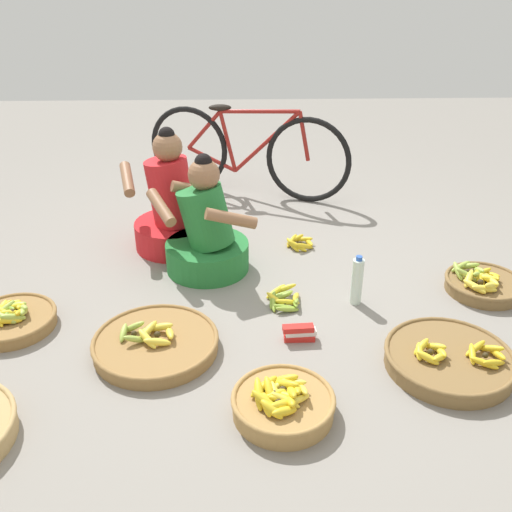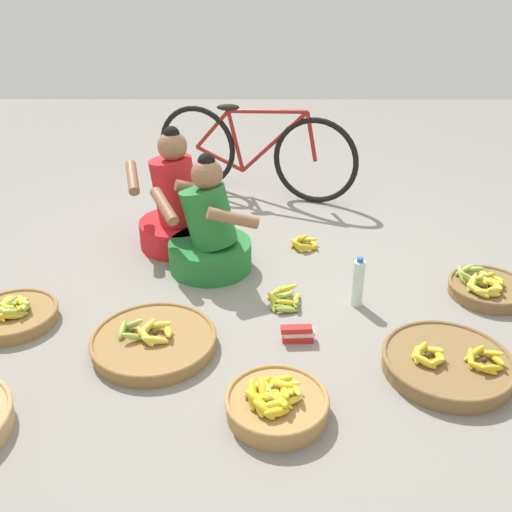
% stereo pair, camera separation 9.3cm
% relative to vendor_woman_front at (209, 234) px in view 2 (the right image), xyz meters
% --- Properties ---
extents(ground_plane, '(10.00, 10.00, 0.00)m').
position_rel_vendor_woman_front_xyz_m(ground_plane, '(0.29, -0.30, -0.24)').
color(ground_plane, gray).
extents(vendor_woman_front, '(0.68, 0.52, 0.76)m').
position_rel_vendor_woman_front_xyz_m(vendor_woman_front, '(0.00, 0.00, 0.00)').
color(vendor_woman_front, '#237233').
rests_on(vendor_woman_front, ground).
extents(vendor_woman_behind, '(0.68, 0.53, 0.83)m').
position_rel_vendor_woman_front_xyz_m(vendor_woman_behind, '(-0.24, 0.32, 0.03)').
color(vendor_woman_behind, red).
rests_on(vendor_woman_behind, ground).
extents(bicycle_leaning, '(1.61, 0.64, 0.73)m').
position_rel_vendor_woman_front_xyz_m(bicycle_leaning, '(0.27, 1.27, 0.12)').
color(bicycle_leaning, black).
rests_on(bicycle_leaning, ground).
extents(banana_basket_front_right, '(0.62, 0.62, 0.15)m').
position_rel_vendor_woman_front_xyz_m(banana_basket_front_right, '(1.21, -1.01, -0.19)').
color(banana_basket_front_right, brown).
rests_on(banana_basket_front_right, ground).
extents(banana_basket_near_vendor, '(0.64, 0.64, 0.14)m').
position_rel_vendor_woman_front_xyz_m(banana_basket_near_vendor, '(-0.22, -0.84, -0.20)').
color(banana_basket_near_vendor, olive).
rests_on(banana_basket_near_vendor, ground).
extents(banana_basket_mid_right, '(0.47, 0.47, 0.14)m').
position_rel_vendor_woman_front_xyz_m(banana_basket_mid_right, '(-1.02, -0.61, -0.19)').
color(banana_basket_mid_right, olive).
rests_on(banana_basket_mid_right, ground).
extents(banana_basket_front_left, '(0.46, 0.46, 0.15)m').
position_rel_vendor_woman_front_xyz_m(banana_basket_front_left, '(1.64, -0.32, -0.19)').
color(banana_basket_front_left, brown).
rests_on(banana_basket_front_left, ground).
extents(banana_basket_back_left, '(0.46, 0.46, 0.17)m').
position_rel_vendor_woman_front_xyz_m(banana_basket_back_left, '(0.38, -1.31, -0.18)').
color(banana_basket_back_left, '#A87F47').
rests_on(banana_basket_back_left, ground).
extents(loose_bananas_back_center, '(0.21, 0.21, 0.09)m').
position_rel_vendor_woman_front_xyz_m(loose_bananas_back_center, '(0.61, 0.29, -0.21)').
color(loose_bananas_back_center, gold).
rests_on(loose_bananas_back_center, ground).
extents(loose_bananas_front_center, '(0.22, 0.28, 0.09)m').
position_rel_vendor_woman_front_xyz_m(loose_bananas_front_center, '(0.46, -0.42, -0.21)').
color(loose_bananas_front_center, '#8CAD38').
rests_on(loose_bananas_front_center, ground).
extents(water_bottle, '(0.07, 0.07, 0.30)m').
position_rel_vendor_woman_front_xyz_m(water_bottle, '(0.87, -0.42, -0.10)').
color(water_bottle, silver).
rests_on(water_bottle, ground).
extents(packet_carton_stack, '(0.18, 0.07, 0.09)m').
position_rel_vendor_woman_front_xyz_m(packet_carton_stack, '(0.51, -0.77, -0.19)').
color(packet_carton_stack, red).
rests_on(packet_carton_stack, ground).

